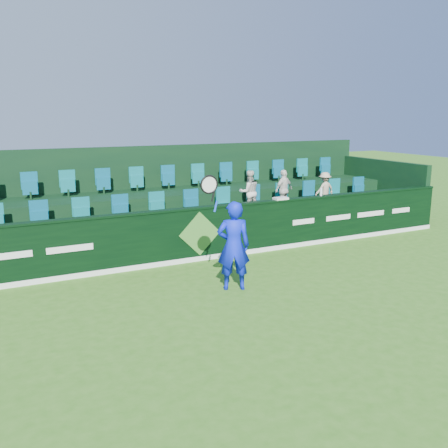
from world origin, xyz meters
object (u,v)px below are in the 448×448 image
towel (281,198)px  drinks_bottle (321,192)px  spectator_middle (284,190)px  spectator_left (249,192)px  spectator_right (324,189)px  tennis_player (233,245)px

towel → drinks_bottle: 1.33m
spectator_middle → spectator_left: bearing=-16.8°
spectator_right → drinks_bottle: 1.50m
towel → drinks_bottle: drinks_bottle is taller
spectator_middle → spectator_right: 1.49m
towel → drinks_bottle: bearing=0.0°
spectator_middle → towel: size_ratio=3.20×
spectator_middle → towel: 1.40m
spectator_right → towel: bearing=21.1°
towel → drinks_bottle: size_ratio=1.69×
tennis_player → towel: tennis_player is taller
spectator_left → spectator_middle: bearing=-169.9°
spectator_middle → towel: spectator_middle is taller
spectator_left → spectator_right: 2.65m
tennis_player → spectator_right: bearing=34.4°
spectator_middle → spectator_right: bearing=163.2°
spectator_left → spectator_right: (2.65, 0.00, -0.10)m
drinks_bottle → towel: bearing=180.0°
spectator_middle → towel: (-0.83, -1.12, -0.02)m
spectator_left → towel: bearing=116.5°
spectator_middle → tennis_player: bearing=27.7°
spectator_middle → drinks_bottle: 1.23m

